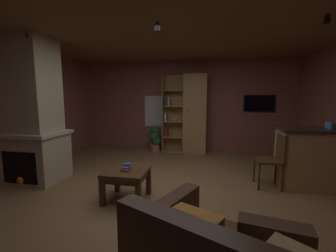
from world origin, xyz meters
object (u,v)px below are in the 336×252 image
object	(u,v)px
table_book_0	(126,170)
table_book_2	(128,164)
wall_mounted_tv	(259,103)
tissue_box	(331,125)
potted_floor_plant	(155,138)
kitchen_bar_counter	(321,159)
coffee_table	(127,176)
table_book_1	(126,168)
bookshelf_cabinet	(192,114)
dining_chair	(274,157)
stone_fireplace	(33,118)

from	to	relation	value
table_book_0	table_book_2	xyz separation A→B (m)	(-0.02, 0.12, 0.05)
table_book_0	table_book_2	world-z (taller)	table_book_2
wall_mounted_tv	tissue_box	bearing A→B (deg)	-72.68
potted_floor_plant	table_book_0	bearing A→B (deg)	-83.99
kitchen_bar_counter	coffee_table	world-z (taller)	kitchen_bar_counter
tissue_box	table_book_1	size ratio (longest dim) A/B	1.10
bookshelf_cabinet	coffee_table	distance (m)	3.21
table_book_2	potted_floor_plant	bearing A→B (deg)	95.95
tissue_box	dining_chair	xyz separation A→B (m)	(-0.90, -0.16, -0.54)
stone_fireplace	dining_chair	bearing A→B (deg)	6.61
tissue_box	table_book_1	xyz separation A→B (m)	(-3.17, -1.08, -0.57)
coffee_table	table_book_0	xyz separation A→B (m)	(0.01, -0.05, 0.11)
stone_fireplace	dining_chair	distance (m)	4.26
coffee_table	table_book_1	xyz separation A→B (m)	(-0.01, -0.01, 0.13)
coffee_table	bookshelf_cabinet	bearing A→B (deg)	76.86
table_book_1	tissue_box	bearing A→B (deg)	18.84
bookshelf_cabinet	kitchen_bar_counter	world-z (taller)	bookshelf_cabinet
bookshelf_cabinet	coffee_table	xyz separation A→B (m)	(-0.71, -3.05, -0.70)
table_book_0	dining_chair	bearing A→B (deg)	22.95
table_book_0	potted_floor_plant	xyz separation A→B (m)	(-0.31, 2.95, -0.07)
dining_chair	table_book_0	bearing A→B (deg)	-157.05
bookshelf_cabinet	tissue_box	distance (m)	3.15
kitchen_bar_counter	potted_floor_plant	xyz separation A→B (m)	(-3.34, 1.89, -0.11)
stone_fireplace	table_book_1	distance (m)	2.06
dining_chair	table_book_1	bearing A→B (deg)	-158.02
table_book_1	potted_floor_plant	distance (m)	2.93
table_book_0	dining_chair	xyz separation A→B (m)	(2.26, 0.96, 0.06)
tissue_box	potted_floor_plant	xyz separation A→B (m)	(-3.47, 1.83, -0.67)
coffee_table	wall_mounted_tv	bearing A→B (deg)	52.66
tissue_box	coffee_table	world-z (taller)	tissue_box
table_book_2	table_book_1	bearing A→B (deg)	-87.98
potted_floor_plant	wall_mounted_tv	distance (m)	2.97
table_book_0	coffee_table	bearing A→B (deg)	96.75
table_book_2	tissue_box	bearing A→B (deg)	17.47
stone_fireplace	wall_mounted_tv	size ratio (longest dim) A/B	3.25
coffee_table	potted_floor_plant	size ratio (longest dim) A/B	0.82
potted_floor_plant	bookshelf_cabinet	bearing A→B (deg)	8.23
tissue_box	wall_mounted_tv	size ratio (longest dim) A/B	0.15
coffee_table	table_book_1	world-z (taller)	table_book_1
kitchen_bar_counter	table_book_0	xyz separation A→B (m)	(-3.03, -1.06, -0.04)
wall_mounted_tv	kitchen_bar_counter	bearing A→B (deg)	-76.31
dining_chair	kitchen_bar_counter	bearing A→B (deg)	7.56
bookshelf_cabinet	table_book_1	distance (m)	3.19
table_book_0	dining_chair	world-z (taller)	dining_chair
table_book_0	wall_mounted_tv	xyz separation A→B (m)	(2.48, 3.31, 0.89)
stone_fireplace	tissue_box	distance (m)	5.12
coffee_table	table_book_0	world-z (taller)	table_book_0
tissue_box	table_book_0	bearing A→B (deg)	-160.45
table_book_1	potted_floor_plant	xyz separation A→B (m)	(-0.30, 2.91, -0.09)
bookshelf_cabinet	wall_mounted_tv	xyz separation A→B (m)	(1.77, 0.21, 0.30)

